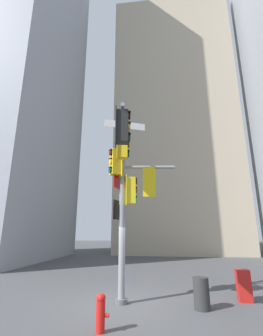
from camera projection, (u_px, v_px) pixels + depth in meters
ground at (121, 304)px, 7.98m from camera, size 120.00×120.00×0.00m
building_tower_left at (9, 56)px, 26.11m from camera, size 12.89×12.89×42.16m
building_mid_block at (172, 132)px, 34.45m from camera, size 14.48×14.48×32.67m
signal_pole_assembly at (126, 176)px, 8.66m from camera, size 2.64×3.07×7.09m
fire_hydrant at (101, 312)px, 5.80m from camera, size 0.33×0.23×0.87m
newspaper_box at (244, 285)px, 8.33m from camera, size 0.45×0.36×1.05m
trash_bin at (201, 293)px, 7.48m from camera, size 0.49×0.49×0.94m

